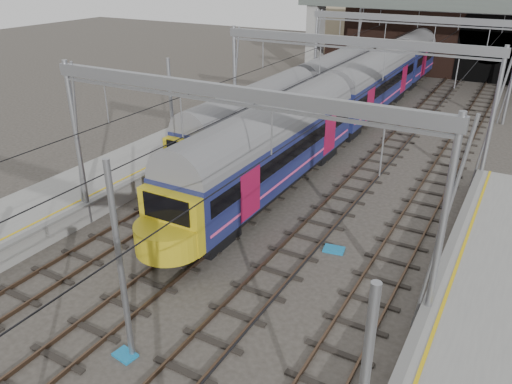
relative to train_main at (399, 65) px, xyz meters
The scene contains 8 objects.
tracks 27.32m from the train_main, 85.78° to the right, with size 14.40×80.00×0.22m.
overhead_line 21.10m from the train_main, 84.46° to the right, with size 16.80×80.00×8.00m.
retaining_wall 10.52m from the train_main, 70.88° to the left, with size 28.00×2.75×9.00m.
overbridge 6.35m from the train_main, 62.73° to the left, with size 28.00×3.00×9.25m.
train_main is the anchor object (origin of this frame).
train_second 14.49m from the train_main, 106.03° to the right, with size 2.64×30.57×4.60m.
equip_cover_a 40.42m from the train_main, 87.39° to the right, with size 0.76×0.54×0.09m, color #1673AA.
equip_cover_b 31.25m from the train_main, 79.91° to the right, with size 0.92×0.65×0.11m, color #1673AA.
Camera 1 is at (9.84, -7.09, 11.97)m, focal length 35.00 mm.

